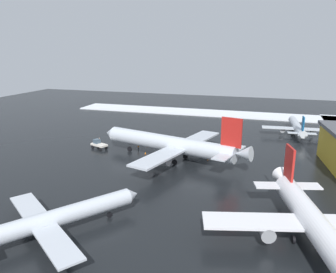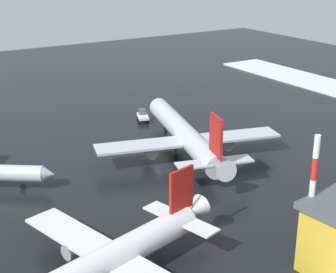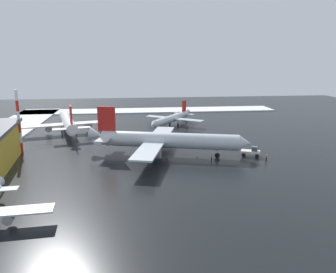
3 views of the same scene
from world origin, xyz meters
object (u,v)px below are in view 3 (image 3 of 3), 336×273
Objects in this scene: antenna_mast at (19,122)px; traffic_cone_near_nose at (197,156)px; airplane_far_rear at (165,140)px; ground_crew_beside_wing at (266,157)px; pushback_tug at (252,151)px; traffic_cone_mid_line at (131,159)px; ground_crew_near_tug at (212,156)px; airplane_parked_starboard at (68,122)px; airplane_parked_portside at (172,119)px.

traffic_cone_near_nose is (9.09, 43.96, -7.84)m from antenna_mast.
airplane_far_rear is 23.29× the size of ground_crew_beside_wing.
pushback_tug is 9.25× the size of traffic_cone_near_nose.
ground_crew_beside_wing is 32.10m from traffic_cone_mid_line.
ground_crew_near_tug is 12.86m from ground_crew_beside_wing.
airplane_far_rear reaches higher than airplane_parked_starboard.
pushback_tug is 13.62m from traffic_cone_near_nose.
ground_crew_near_tug is at bearing 48.96° from traffic_cone_near_nose.
airplane_far_rear is 21.63m from pushback_tug.
ground_crew_near_tug is (2.00, -10.62, -0.31)m from pushback_tug.
airplane_parked_portside is 13.74× the size of ground_crew_near_tug.
antenna_mast is at bearing 160.17° from ground_crew_near_tug.
traffic_cone_near_nose is (-0.57, -13.57, -1.01)m from pushback_tug.
ground_crew_near_tug is at bearing 41.16° from airplane_parked_portside.
ground_crew_near_tug is 3.98m from traffic_cone_near_nose.
traffic_cone_near_nose is (39.12, 1.25, -2.40)m from airplane_parked_portside.
airplane_parked_portside is 4.62× the size of pushback_tug.
traffic_cone_near_nose is (2.45, 7.68, -3.70)m from airplane_far_rear.
airplane_parked_portside is 41.93m from ground_crew_near_tug.
airplane_parked_starboard is (-30.02, -28.70, -0.48)m from airplane_far_rear.
airplane_far_rear is at bearing -107.68° from traffic_cone_near_nose.
ground_crew_near_tug is at bearing 76.04° from antenna_mast.
airplane_parked_starboard reaches higher than traffic_cone_near_nose.
ground_crew_beside_wing is at bearing 76.89° from antenna_mast.
airplane_parked_portside is at bearing -178.17° from traffic_cone_near_nose.
airplane_parked_starboard is at bearing 162.03° from antenna_mast.
antenna_mast is 30.32m from traffic_cone_mid_line.
traffic_cone_mid_line is at bearing -159.21° from pushback_tug.
airplane_parked_portside reaches higher than ground_crew_near_tug.
pushback_tug is at bearing 7.28° from airplane_far_rear.
antenna_mast is (-13.87, -59.58, 7.15)m from ground_crew_beside_wing.
traffic_cone_mid_line is at bearing 71.98° from antenna_mast.
traffic_cone_mid_line is (-0.60, -29.68, -1.01)m from pushback_tug.
ground_crew_near_tug reaches higher than traffic_cone_mid_line.
pushback_tug is 4.70m from ground_crew_beside_wing.
ground_crew_near_tug is 48.86m from antenna_mast.
antenna_mast is at bearing -101.69° from traffic_cone_near_nose.
antenna_mast is 45.57m from traffic_cone_near_nose.
ground_crew_beside_wing is (2.21, 12.67, 0.00)m from ground_crew_near_tug.
pushback_tug is (33.04, 49.95, -2.21)m from airplane_parked_starboard.
ground_crew_beside_wing reaches higher than traffic_cone_mid_line.
antenna_mast reaches higher than airplane_parked_starboard.
pushback_tug is 10.81m from ground_crew_near_tug.
airplane_parked_starboard is 63.76× the size of traffic_cone_near_nose.
pushback_tug is at bearing 4.81° from ground_crew_near_tug.
airplane_far_rear is 8.86m from traffic_cone_near_nose.
airplane_far_rear is 12.13m from ground_crew_near_tug.
traffic_cone_near_nose is (32.47, 36.38, -3.22)m from airplane_parked_starboard.
ground_crew_beside_wing is (4.21, 2.05, -0.31)m from pushback_tug.
antenna_mast is at bearing -80.68° from ground_crew_beside_wing.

